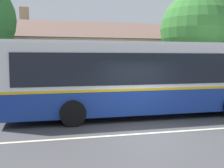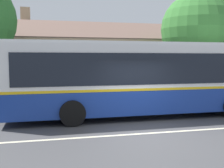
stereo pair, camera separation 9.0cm
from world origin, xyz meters
TOP-DOWN VIEW (x-y plane):
  - ground_plane at (0.00, 0.00)m, footprint 300.00×300.00m
  - sidewalk_far at (0.00, 6.00)m, footprint 60.00×3.00m
  - lane_divider_stripe at (0.00, 0.00)m, footprint 60.00×0.16m
  - community_building at (1.99, 13.36)m, footprint 25.52×8.23m
  - transit_bus at (0.81, 2.90)m, footprint 12.11×2.83m
  - bench_down_street at (-3.92, 5.40)m, footprint 1.81×0.51m
  - street_tree_primary at (5.77, 6.97)m, footprint 4.50×4.50m

SIDE VIEW (x-z plane):
  - ground_plane at x=0.00m, z-range 0.00..0.00m
  - lane_divider_stripe at x=0.00m, z-range 0.00..0.01m
  - sidewalk_far at x=0.00m, z-range 0.00..0.15m
  - bench_down_street at x=-3.92m, z-range 0.11..1.05m
  - transit_bus at x=0.81m, z-range 0.12..3.38m
  - community_building at x=1.99m, z-range -1.20..5.32m
  - street_tree_primary at x=5.77m, z-range 1.06..7.71m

